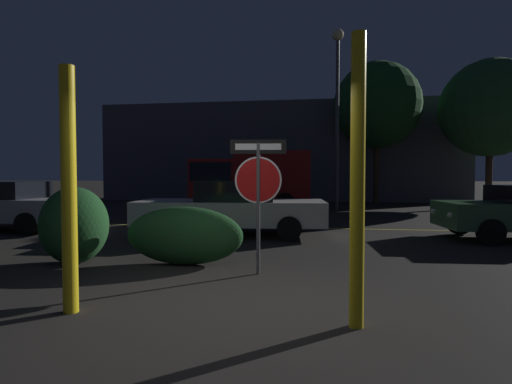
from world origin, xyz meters
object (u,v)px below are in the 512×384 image
at_px(yellow_pole_left, 69,190).
at_px(street_lamp, 337,87).
at_px(yellow_pole_right, 357,182).
at_px(passing_car_2, 232,208).
at_px(tree_1, 377,105).
at_px(passing_car_1, 2,205).
at_px(tree_0, 490,108).
at_px(hedge_bush_1, 75,225).
at_px(stop_sign, 258,180).
at_px(hedge_bush_2, 184,236).
at_px(delivery_truck, 250,178).

height_order(yellow_pole_left, street_lamp, street_lamp).
height_order(yellow_pole_right, passing_car_2, yellow_pole_right).
bearing_deg(tree_1, passing_car_1, -133.74).
bearing_deg(tree_0, hedge_bush_1, -130.39).
bearing_deg(passing_car_1, street_lamp, -52.63).
height_order(passing_car_1, passing_car_2, passing_car_2).
bearing_deg(yellow_pole_left, hedge_bush_1, 121.74).
height_order(yellow_pole_left, passing_car_1, yellow_pole_left).
bearing_deg(yellow_pole_right, hedge_bush_1, 153.06).
xyz_separation_m(stop_sign, street_lamp, (1.91, 12.28, 4.08)).
distance_m(yellow_pole_right, passing_car_1, 11.27).
bearing_deg(yellow_pole_right, hedge_bush_2, 136.36).
bearing_deg(tree_0, hedge_bush_2, -126.24).
distance_m(passing_car_2, tree_1, 15.00).
relative_size(delivery_truck, street_lamp, 0.68).
bearing_deg(passing_car_1, hedge_bush_1, -130.87).
xyz_separation_m(passing_car_1, passing_car_2, (6.81, -0.02, 0.01)).
xyz_separation_m(hedge_bush_2, tree_1, (5.76, 16.65, 5.04)).
height_order(stop_sign, passing_car_1, stop_sign).
relative_size(yellow_pole_right, tree_0, 0.40).
xyz_separation_m(stop_sign, yellow_pole_right, (1.31, -2.06, -0.00)).
distance_m(delivery_truck, tree_1, 9.03).
height_order(hedge_bush_2, passing_car_2, passing_car_2).
bearing_deg(delivery_truck, yellow_pole_right, -168.11).
bearing_deg(street_lamp, hedge_bush_2, -105.58).
height_order(yellow_pole_left, hedge_bush_2, yellow_pole_left).
bearing_deg(hedge_bush_1, stop_sign, -5.04).
relative_size(yellow_pole_right, hedge_bush_1, 2.19).
bearing_deg(yellow_pole_left, stop_sign, 47.85).
distance_m(hedge_bush_2, tree_1, 18.32).
height_order(passing_car_1, delivery_truck, delivery_truck).
distance_m(hedge_bush_1, passing_car_1, 6.10).
bearing_deg(passing_car_2, yellow_pole_left, 170.04).
bearing_deg(yellow_pole_left, delivery_truck, 91.03).
bearing_deg(passing_car_1, tree_1, -45.60).
bearing_deg(hedge_bush_1, street_lamp, 66.38).
bearing_deg(hedge_bush_2, hedge_bush_1, -174.12).
distance_m(hedge_bush_1, passing_car_2, 4.35).
bearing_deg(passing_car_1, yellow_pole_right, -125.31).
bearing_deg(yellow_pole_right, passing_car_2, 112.58).
bearing_deg(hedge_bush_1, yellow_pole_left, -58.26).
bearing_deg(stop_sign, hedge_bush_2, 152.89).
xyz_separation_m(hedge_bush_1, passing_car_2, (2.07, 3.82, 0.03)).
xyz_separation_m(passing_car_1, street_lamp, (9.98, 8.15, 4.88)).
xyz_separation_m(passing_car_1, tree_0, (17.80, 11.52, 4.30)).
height_order(hedge_bush_1, street_lamp, street_lamp).
relative_size(hedge_bush_1, tree_1, 0.17).
distance_m(yellow_pole_left, tree_0, 21.49).
distance_m(hedge_bush_2, tree_0, 19.32).
relative_size(passing_car_2, delivery_truck, 0.91).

